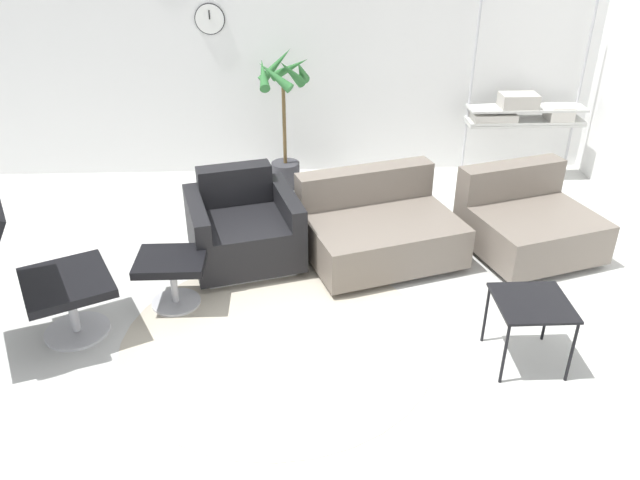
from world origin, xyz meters
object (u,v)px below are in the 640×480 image
Objects in this scene: couch_second at (527,224)px; potted_plant at (284,123)px; armchair_red at (243,230)px; side_table at (532,307)px; couch_low at (378,230)px; ottoman at (172,269)px; shelf_unit at (523,112)px.

couch_second is 2.53m from potted_plant.
potted_plant reaches higher than armchair_red.
side_table is at bearing 54.42° from couch_second.
ottoman is at bearing 4.95° from couch_low.
armchair_red is at bearing -102.33° from potted_plant.
ottoman is at bearing 162.51° from side_table.
shelf_unit is at bearing -152.92° from couch_low.
armchair_red is (0.47, 0.62, -0.02)m from ottoman.
couch_second is (1.26, 0.05, -0.00)m from couch_low.
couch_low is (1.11, 0.02, -0.03)m from armchair_red.
shelf_unit is (2.78, 1.64, 0.45)m from armchair_red.
potted_plant reaches higher than couch_low.
ottoman is 0.35× the size of potted_plant.
couch_second reaches higher than side_table.
shelf_unit reaches higher than couch_low.
potted_plant is at bearing -177.13° from shelf_unit.
armchair_red is at bearing -15.96° from couch_low.
potted_plant is (-1.56, 2.88, 0.27)m from side_table.
couch_second is 2.56× the size of side_table.
couch_second is (2.84, 0.69, -0.05)m from ottoman.
armchair_red is 0.73× the size of potted_plant.
couch_second is at bearing 71.42° from side_table.
couch_low is at bearing -62.65° from potted_plant.
shelf_unit reaches higher than ottoman.
shelf_unit is (0.41, 1.57, 0.48)m from couch_second.
couch_low is at bearing -14.61° from couch_second.
armchair_red is 2.37m from couch_second.
potted_plant is (0.33, 1.52, 0.40)m from armchair_red.
ottoman is 1.70m from couch_low.
armchair_red is at bearing 52.53° from ottoman.
couch_second is at bearing 167.02° from armchair_red.
shelf_unit is at bearing 73.45° from side_table.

